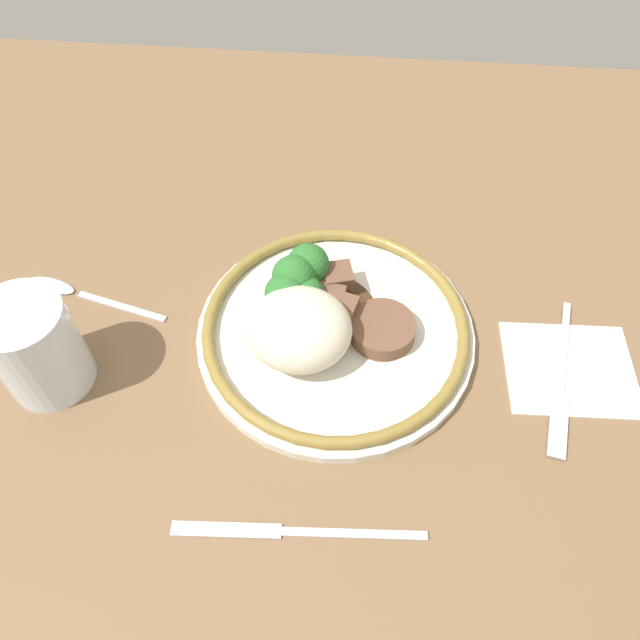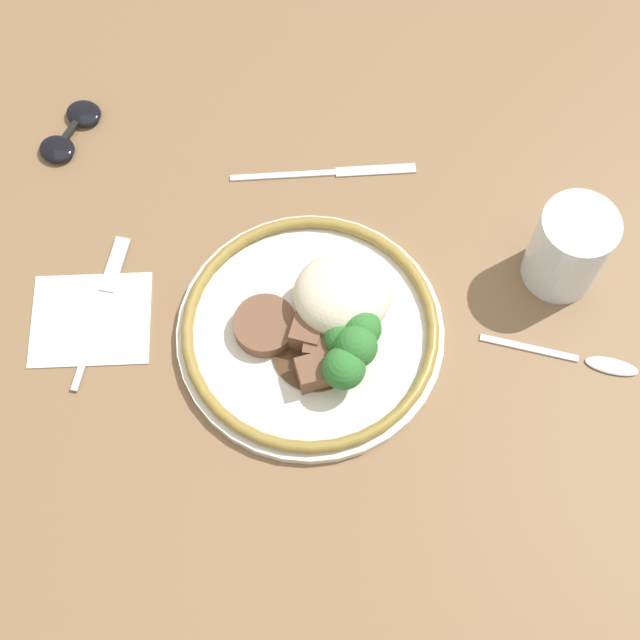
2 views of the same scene
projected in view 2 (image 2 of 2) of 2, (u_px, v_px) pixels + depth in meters
ground_plane at (341, 334)px, 0.95m from camera, size 8.00×8.00×0.00m
dining_table at (341, 326)px, 0.94m from camera, size 1.10×1.06×0.04m
napkin at (91, 318)px, 0.92m from camera, size 0.13×0.11×0.00m
plate at (320, 326)px, 0.89m from camera, size 0.27×0.27×0.07m
juice_glass at (568, 251)px, 0.90m from camera, size 0.08×0.08×0.10m
fork at (105, 296)px, 0.93m from camera, size 0.05×0.18×0.00m
knife at (330, 173)px, 0.99m from camera, size 0.21×0.02×0.00m
spoon at (591, 362)px, 0.90m from camera, size 0.16×0.05×0.01m
sunglasses at (71, 131)px, 1.01m from camera, size 0.08×0.10×0.01m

